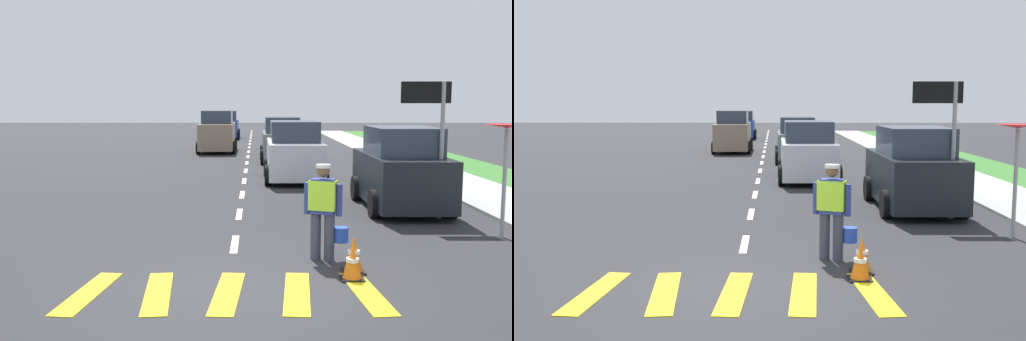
{
  "view_description": "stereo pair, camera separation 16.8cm",
  "coord_description": "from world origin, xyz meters",
  "views": [
    {
      "loc": [
        0.41,
        -8.2,
        2.72
      ],
      "look_at": [
        0.47,
        5.54,
        1.1
      ],
      "focal_mm": 40.59,
      "sensor_mm": 36.0,
      "label": 1
    },
    {
      "loc": [
        0.58,
        -8.2,
        2.72
      ],
      "look_at": [
        0.47,
        5.54,
        1.1
      ],
      "focal_mm": 40.59,
      "sensor_mm": 36.0,
      "label": 2
    }
  ],
  "objects": [
    {
      "name": "lane_center_line",
      "position": [
        0.0,
        25.2,
        0.0
      ],
      "size": [
        0.14,
        46.4,
        0.01
      ],
      "color": "silver",
      "rests_on": "ground"
    },
    {
      "name": "traffic_cone_near",
      "position": [
        1.98,
        0.87,
        0.29
      ],
      "size": [
        0.36,
        0.36,
        0.58
      ],
      "color": "black",
      "rests_on": "ground"
    },
    {
      "name": "sidewalk_right",
      "position": [
        7.2,
        10.0,
        0.0
      ],
      "size": [
        2.4,
        72.0,
        0.14
      ],
      "primitive_type": "cube",
      "color": "#9E9E99",
      "rests_on": "ground"
    },
    {
      "name": "car_oncoming_third",
      "position": [
        -1.79,
        35.42,
        0.96
      ],
      "size": [
        1.91,
        3.95,
        2.08
      ],
      "color": "#1E4799",
      "rests_on": "ground"
    },
    {
      "name": "car_outgoing_far",
      "position": [
        1.59,
        18.27,
        0.95
      ],
      "size": [
        1.97,
        4.09,
        2.06
      ],
      "color": "slate",
      "rests_on": "ground"
    },
    {
      "name": "car_oncoming_second",
      "position": [
        -1.72,
        23.61,
        1.06
      ],
      "size": [
        2.08,
        4.12,
        2.27
      ],
      "color": "gray",
      "rests_on": "ground"
    },
    {
      "name": "crosswalk_stripes",
      "position": [
        0.0,
        -0.16,
        0.01
      ],
      "size": [
        4.55,
        1.93,
        0.01
      ],
      "color": "yellow",
      "rests_on": "ground"
    },
    {
      "name": "lane_direction_sign",
      "position": [
        4.5,
        5.24,
        2.41
      ],
      "size": [
        1.16,
        0.11,
        3.2
      ],
      "color": "gray",
      "rests_on": "ground"
    },
    {
      "name": "car_outgoing_ahead",
      "position": [
        1.74,
        11.87,
        0.96
      ],
      "size": [
        2.09,
        3.97,
        2.08
      ],
      "color": "silver",
      "rests_on": "ground"
    },
    {
      "name": "ground_plane",
      "position": [
        0.0,
        21.0,
        0.0
      ],
      "size": [
        96.0,
        96.0,
        0.0
      ],
      "primitive_type": "plane",
      "color": "#28282B"
    },
    {
      "name": "traffic_cone_far",
      "position": [
        1.9,
        0.47,
        0.27
      ],
      "size": [
        0.36,
        0.36,
        0.54
      ],
      "color": "black",
      "rests_on": "ground"
    },
    {
      "name": "road_worker",
      "position": [
        1.59,
        1.6,
        0.93
      ],
      "size": [
        0.76,
        0.42,
        1.67
      ],
      "color": "#383D4C",
      "rests_on": "ground"
    },
    {
      "name": "yield_sign",
      "position": [
        5.4,
        3.31,
        2.06
      ],
      "size": [
        0.8,
        0.8,
        2.29
      ],
      "color": "gray",
      "rests_on": "ground"
    },
    {
      "name": "car_parked_curbside",
      "position": [
        4.11,
        6.49,
        0.98
      ],
      "size": [
        2.03,
        4.05,
        2.11
      ],
      "color": "black",
      "rests_on": "ground"
    }
  ]
}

